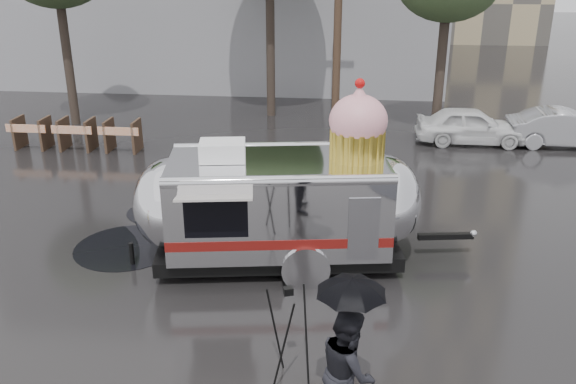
# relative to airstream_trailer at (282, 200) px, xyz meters

# --- Properties ---
(ground) EXTENTS (120.00, 120.00, 0.00)m
(ground) POSITION_rel_airstream_trailer_xyz_m (-1.80, -3.18, -1.34)
(ground) COLOR black
(ground) RESTS_ON ground
(puddles) EXTENTS (11.04, 10.21, 0.01)m
(puddles) POSITION_rel_airstream_trailer_xyz_m (1.35, -2.86, -1.34)
(puddles) COLOR black
(puddles) RESTS_ON ground
(barricade_row) EXTENTS (4.30, 0.80, 1.00)m
(barricade_row) POSITION_rel_airstream_trailer_xyz_m (-7.35, 6.78, -0.82)
(barricade_row) COLOR #473323
(barricade_row) RESTS_ON ground
(airstream_trailer) EXTENTS (7.04, 3.36, 3.83)m
(airstream_trailer) POSITION_rel_airstream_trailer_xyz_m (0.00, 0.00, 0.00)
(airstream_trailer) COLOR silver
(airstream_trailer) RESTS_ON ground
(person_right) EXTENTS (0.63, 0.94, 1.80)m
(person_right) POSITION_rel_airstream_trailer_xyz_m (1.37, -4.56, -0.44)
(person_right) COLOR black
(person_right) RESTS_ON ground
(umbrella_black) EXTENTS (1.08, 1.08, 2.29)m
(umbrella_black) POSITION_rel_airstream_trailer_xyz_m (1.37, -4.56, 0.57)
(umbrella_black) COLOR black
(umbrella_black) RESTS_ON ground
(tripod) EXTENTS (0.65, 0.62, 1.60)m
(tripod) POSITION_rel_airstream_trailer_xyz_m (0.51, -3.72, -0.38)
(tripod) COLOR black
(tripod) RESTS_ON ground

